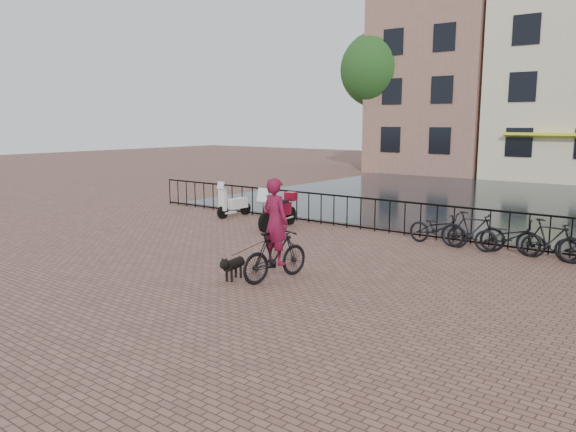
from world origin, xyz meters
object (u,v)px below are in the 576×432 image
Objects in this scene: cyclist at (275,235)px; dog at (234,267)px; scooter at (234,198)px; motorcycle at (278,206)px.

cyclist is 1.13m from dog.
cyclist reaches higher than dog.
cyclist is at bearing 26.37° from dog.
cyclist reaches higher than scooter.
scooter is at bearing 121.81° from dog.
scooter is at bearing -31.88° from cyclist.
scooter is at bearing 157.38° from motorcycle.
motorcycle is 1.37× the size of scooter.
dog is 0.43× the size of motorcycle.
dog is at bearing -44.59° from scooter.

